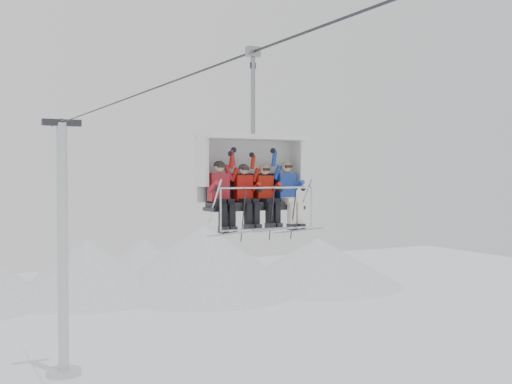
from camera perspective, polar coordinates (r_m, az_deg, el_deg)
name	(u,v)px	position (r m, az deg, el deg)	size (l,w,h in m)	color
lift_tower_right	(63,266)	(35.38, -16.79, -6.32)	(2.00, 1.80, 13.48)	silver
haul_cable	(256,51)	(14.29, 0.00, 12.46)	(0.06, 0.06, 50.00)	#2B2B30
chairlift_carrier	(250,171)	(14.27, -0.50, 1.87)	(2.39, 1.17, 3.98)	black
skier_far_left	(221,193)	(13.63, -3.15, -0.08)	(0.41, 1.69, 1.63)	#A81E27
skier_center_left	(245,194)	(13.87, -0.95, -0.17)	(0.38, 1.69, 1.53)	#B1150D
skier_center_right	(266,194)	(14.10, 0.92, -0.16)	(0.37, 1.69, 1.51)	#AC1C0D
skier_far_right	(288,192)	(14.39, 2.87, 0.01)	(0.41, 1.69, 1.63)	#203FA2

